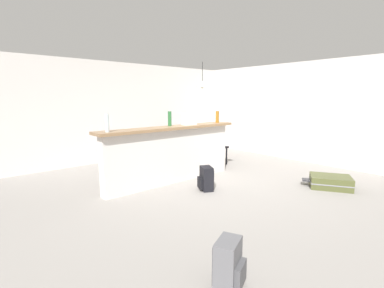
% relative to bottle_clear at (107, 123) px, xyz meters
% --- Properties ---
extents(ground_plane, '(13.00, 13.00, 0.05)m').
position_rel_bottle_clear_xyz_m(ground_plane, '(1.90, -0.47, -1.25)').
color(ground_plane, gray).
extents(wall_back, '(6.60, 0.10, 2.50)m').
position_rel_bottle_clear_xyz_m(wall_back, '(1.90, 2.58, 0.02)').
color(wall_back, silver).
rests_on(wall_back, ground_plane).
extents(wall_right, '(0.10, 6.00, 2.50)m').
position_rel_bottle_clear_xyz_m(wall_right, '(4.95, -0.17, 0.02)').
color(wall_right, silver).
rests_on(wall_right, ground_plane).
extents(partition_half_wall, '(2.80, 0.20, 1.03)m').
position_rel_bottle_clear_xyz_m(partition_half_wall, '(1.29, 0.06, -0.71)').
color(partition_half_wall, silver).
rests_on(partition_half_wall, ground_plane).
extents(bar_countertop, '(2.96, 0.40, 0.05)m').
position_rel_bottle_clear_xyz_m(bar_countertop, '(1.29, 0.06, -0.17)').
color(bar_countertop, '#93704C').
rests_on(bar_countertop, partition_half_wall).
extents(bottle_clear, '(0.07, 0.07, 0.29)m').
position_rel_bottle_clear_xyz_m(bottle_clear, '(0.00, 0.00, 0.00)').
color(bottle_clear, silver).
rests_on(bottle_clear, bar_countertop).
extents(bottle_green, '(0.07, 0.07, 0.28)m').
position_rel_bottle_clear_xyz_m(bottle_green, '(1.33, 0.16, -0.01)').
color(bottle_green, '#2D6B38').
rests_on(bottle_green, bar_countertop).
extents(bottle_amber, '(0.07, 0.07, 0.25)m').
position_rel_bottle_clear_xyz_m(bottle_amber, '(2.50, 0.03, -0.02)').
color(bottle_amber, '#9E661E').
rests_on(bottle_amber, bar_countertop).
extents(grocery_bag, '(0.26, 0.18, 0.22)m').
position_rel_bottle_clear_xyz_m(grocery_bag, '(1.72, 0.04, -0.04)').
color(grocery_bag, silver).
rests_on(grocery_bag, bar_countertop).
extents(dining_table, '(1.10, 0.80, 0.74)m').
position_rel_bottle_clear_xyz_m(dining_table, '(3.00, 1.18, -0.58)').
color(dining_table, '#332319').
rests_on(dining_table, ground_plane).
extents(dining_chair_near_partition, '(0.41, 0.41, 0.93)m').
position_rel_bottle_clear_xyz_m(dining_chair_near_partition, '(3.01, 0.58, -0.71)').
color(dining_chair_near_partition, black).
rests_on(dining_chair_near_partition, ground_plane).
extents(dining_chair_far_side, '(0.46, 0.46, 0.93)m').
position_rel_bottle_clear_xyz_m(dining_chair_far_side, '(3.01, 1.72, -0.71)').
color(dining_chair_far_side, black).
rests_on(dining_chair_far_side, ground_plane).
extents(pendant_lamp, '(0.34, 0.34, 0.66)m').
position_rel_bottle_clear_xyz_m(pendant_lamp, '(3.06, 1.10, 0.73)').
color(pendant_lamp, black).
extents(suitcase_flat_olive, '(0.78, 0.88, 0.22)m').
position_rel_bottle_clear_xyz_m(suitcase_flat_olive, '(3.25, -2.11, -1.12)').
color(suitcase_flat_olive, '#51562D').
rests_on(suitcase_flat_olive, ground_plane).
extents(backpack_black, '(0.32, 0.33, 0.42)m').
position_rel_bottle_clear_xyz_m(backpack_black, '(1.46, -0.72, -1.03)').
color(backpack_black, black).
rests_on(backpack_black, ground_plane).
extents(backpack_grey, '(0.33, 0.31, 0.42)m').
position_rel_bottle_clear_xyz_m(backpack_grey, '(-0.16, -2.69, -1.03)').
color(backpack_grey, slate).
rests_on(backpack_grey, ground_plane).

